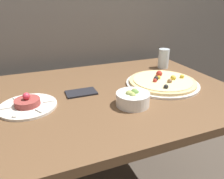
{
  "coord_description": "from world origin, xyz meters",
  "views": [
    {
      "loc": [
        -0.31,
        -0.45,
        1.16
      ],
      "look_at": [
        0.02,
        0.37,
        0.78
      ],
      "focal_mm": 35.0,
      "sensor_mm": 36.0,
      "label": 1
    }
  ],
  "objects": [
    {
      "name": "tartare_plate",
      "position": [
        -0.33,
        0.41,
        0.75
      ],
      "size": [
        0.23,
        0.23,
        0.06
      ],
      "color": "silver",
      "rests_on": "dining_table"
    },
    {
      "name": "pizza_plate",
      "position": [
        0.32,
        0.42,
        0.75
      ],
      "size": [
        0.37,
        0.37,
        0.05
      ],
      "color": "silver",
      "rests_on": "dining_table"
    },
    {
      "name": "drinking_glass",
      "position": [
        0.48,
        0.66,
        0.8
      ],
      "size": [
        0.07,
        0.07,
        0.12
      ],
      "color": "silver",
      "rests_on": "dining_table"
    },
    {
      "name": "dining_table",
      "position": [
        0.0,
        0.43,
        0.65
      ],
      "size": [
        1.27,
        0.87,
        0.74
      ],
      "color": "brown",
      "rests_on": "ground_plane"
    },
    {
      "name": "small_bowl",
      "position": [
        0.07,
        0.27,
        0.77
      ],
      "size": [
        0.14,
        0.14,
        0.07
      ],
      "color": "white",
      "rests_on": "dining_table"
    },
    {
      "name": "napkin",
      "position": [
        -0.09,
        0.46,
        0.74
      ],
      "size": [
        0.14,
        0.09,
        0.01
      ],
      "color": "black",
      "rests_on": "dining_table"
    }
  ]
}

